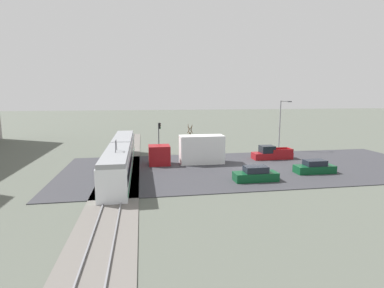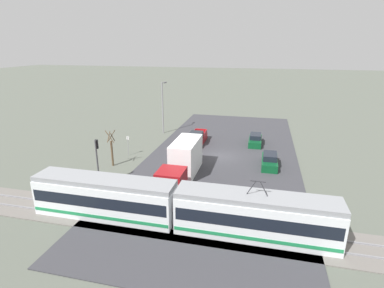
% 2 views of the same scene
% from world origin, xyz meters
% --- Properties ---
extents(ground_plane, '(320.00, 320.00, 0.00)m').
position_xyz_m(ground_plane, '(0.00, 0.00, 0.00)').
color(ground_plane, '#565B51').
extents(road_surface, '(18.95, 47.27, 0.08)m').
position_xyz_m(road_surface, '(0.00, 0.00, 0.04)').
color(road_surface, '#38383D').
rests_on(road_surface, ground).
extents(rail_bed, '(73.00, 4.40, 0.22)m').
position_xyz_m(rail_bed, '(0.00, 16.48, 0.05)').
color(rail_bed, slate).
rests_on(rail_bed, ground).
extents(light_rail_tram, '(24.53, 2.67, 4.57)m').
position_xyz_m(light_rail_tram, '(1.45, 16.48, 1.75)').
color(light_rail_tram, white).
rests_on(light_rail_tram, ground).
extents(box_truck, '(2.58, 9.99, 3.77)m').
position_xyz_m(box_truck, '(3.35, 7.36, 1.82)').
color(box_truck, maroon).
rests_on(box_truck, ground).
extents(pickup_truck, '(1.92, 5.68, 1.94)m').
position_xyz_m(pickup_truck, '(4.39, -4.50, 0.81)').
color(pickup_truck, maroon).
rests_on(pickup_truck, ground).
extents(sedan_car_0, '(1.78, 4.67, 1.54)m').
position_xyz_m(sedan_car_0, '(-3.95, -6.19, 0.72)').
color(sedan_car_0, '#0C4723').
rests_on(sedan_car_0, ground).
extents(sedan_car_1, '(1.83, 4.69, 1.59)m').
position_xyz_m(sedan_car_1, '(-5.95, 1.94, 0.73)').
color(sedan_car_1, '#0C4723').
rests_on(sedan_car_1, ground).
extents(traffic_light_pole, '(0.28, 0.47, 4.92)m').
position_xyz_m(traffic_light_pole, '(11.35, 11.18, 3.20)').
color(traffic_light_pole, '#47474C').
rests_on(traffic_light_pole, ground).
extents(street_tree, '(1.06, 0.88, 4.48)m').
position_xyz_m(street_tree, '(12.53, 6.07, 2.04)').
color(street_tree, brown).
rests_on(street_tree, ground).
extents(street_lamp_near_crossing, '(0.36, 1.95, 8.31)m').
position_xyz_m(street_lamp_near_crossing, '(11.16, -9.09, 4.78)').
color(street_lamp_near_crossing, gray).
rests_on(street_lamp_near_crossing, ground).
extents(no_parking_sign, '(0.32, 0.08, 2.60)m').
position_xyz_m(no_parking_sign, '(12.21, 2.31, 1.57)').
color(no_parking_sign, gray).
rests_on(no_parking_sign, ground).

